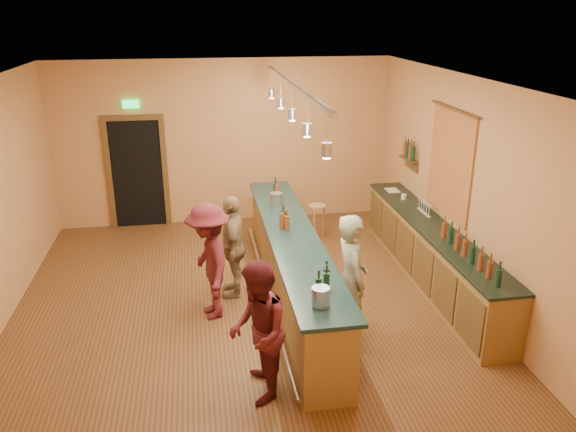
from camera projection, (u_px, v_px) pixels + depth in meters
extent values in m
plane|color=#543018|center=(243.00, 302.00, 8.26)|extent=(7.00, 7.00, 0.00)
cube|color=silver|center=(236.00, 81.00, 7.14)|extent=(6.50, 7.00, 0.02)
cube|color=#C28549|center=(225.00, 143.00, 10.94)|extent=(6.50, 0.02, 3.20)
cube|color=#C28549|center=(276.00, 339.00, 4.46)|extent=(6.50, 0.02, 3.20)
cube|color=#C28549|center=(462.00, 188.00, 8.20)|extent=(0.02, 7.00, 3.20)
cube|color=black|center=(138.00, 174.00, 10.85)|extent=(0.95, 0.06, 2.10)
cube|color=#553B19|center=(109.00, 176.00, 10.75)|extent=(0.10, 0.08, 2.10)
cube|color=#553B19|center=(165.00, 173.00, 10.91)|extent=(0.10, 0.08, 2.10)
cube|color=#553B19|center=(132.00, 118.00, 10.45)|extent=(1.15, 0.08, 0.10)
cube|color=#19E54C|center=(131.00, 104.00, 10.35)|extent=(0.30, 0.04, 0.15)
cube|color=#A03B20|center=(450.00, 164.00, 8.48)|extent=(0.03, 1.40, 1.60)
cube|color=#553B19|center=(408.00, 159.00, 9.96)|extent=(0.16, 0.55, 0.03)
cube|color=#553B19|center=(412.00, 164.00, 10.00)|extent=(0.03, 0.55, 0.18)
cube|color=brown|center=(431.00, 255.00, 8.74)|extent=(0.55, 4.50, 0.90)
cube|color=black|center=(434.00, 227.00, 8.58)|extent=(0.60, 4.55, 0.04)
cylinder|color=silver|center=(404.00, 197.00, 9.76)|extent=(0.09, 0.09, 0.09)
cube|color=silver|center=(392.00, 190.00, 10.23)|extent=(0.22, 0.30, 0.01)
cube|color=brown|center=(292.00, 268.00, 8.20)|extent=(0.60, 5.00, 1.00)
cube|color=#152D2A|center=(292.00, 235.00, 8.01)|extent=(0.70, 5.10, 0.05)
cylinder|color=silver|center=(268.00, 291.00, 8.26)|extent=(0.05, 5.00, 0.05)
cylinder|color=silver|center=(321.00, 297.00, 6.02)|extent=(0.20, 0.20, 0.22)
cylinder|color=silver|center=(276.00, 200.00, 9.07)|extent=(0.20, 0.20, 0.22)
cube|color=silver|center=(292.00, 84.00, 7.27)|extent=(0.06, 4.60, 0.05)
cylinder|color=silver|center=(327.00, 130.00, 5.49)|extent=(0.01, 0.01, 0.35)
cylinder|color=#A5A5AD|center=(327.00, 150.00, 5.56)|extent=(0.11, 0.11, 0.14)
cylinder|color=#FFEABF|center=(327.00, 158.00, 5.59)|extent=(0.08, 0.08, 0.02)
cylinder|color=silver|center=(307.00, 112.00, 6.42)|extent=(0.01, 0.01, 0.35)
cylinder|color=#A5A5AD|center=(307.00, 129.00, 6.49)|extent=(0.11, 0.11, 0.14)
cylinder|color=#FFEABF|center=(307.00, 136.00, 6.51)|extent=(0.08, 0.08, 0.02)
cylinder|color=silver|center=(292.00, 99.00, 7.34)|extent=(0.01, 0.01, 0.35)
cylinder|color=#A5A5AD|center=(292.00, 114.00, 7.41)|extent=(0.11, 0.11, 0.14)
cylinder|color=#FFEABF|center=(292.00, 120.00, 7.44)|extent=(0.08, 0.08, 0.02)
cylinder|color=silver|center=(281.00, 89.00, 8.27)|extent=(0.01, 0.01, 0.35)
cylinder|color=#A5A5AD|center=(281.00, 102.00, 8.34)|extent=(0.11, 0.11, 0.14)
cylinder|color=#FFEABF|center=(281.00, 108.00, 8.36)|extent=(0.08, 0.08, 0.02)
cylinder|color=silver|center=(272.00, 81.00, 9.19)|extent=(0.01, 0.01, 0.35)
cylinder|color=#A5A5AD|center=(272.00, 93.00, 9.26)|extent=(0.11, 0.11, 0.14)
cylinder|color=#FFEABF|center=(272.00, 98.00, 9.29)|extent=(0.08, 0.08, 0.02)
imported|color=gray|center=(351.00, 279.00, 7.05)|extent=(0.44, 0.65, 1.73)
imported|color=#59191E|center=(258.00, 332.00, 6.01)|extent=(0.65, 0.81, 1.61)
imported|color=#997A51|center=(233.00, 246.00, 8.26)|extent=(0.48, 0.95, 1.56)
imported|color=#59191E|center=(209.00, 261.00, 7.64)|extent=(0.79, 1.16, 1.65)
cylinder|color=tan|center=(317.00, 206.00, 10.31)|extent=(0.32, 0.32, 0.04)
cylinder|color=tan|center=(323.00, 223.00, 10.44)|extent=(0.04, 0.04, 0.63)
cylinder|color=tan|center=(312.00, 221.00, 10.51)|extent=(0.04, 0.04, 0.63)
cylinder|color=tan|center=(315.00, 225.00, 10.32)|extent=(0.04, 0.04, 0.63)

